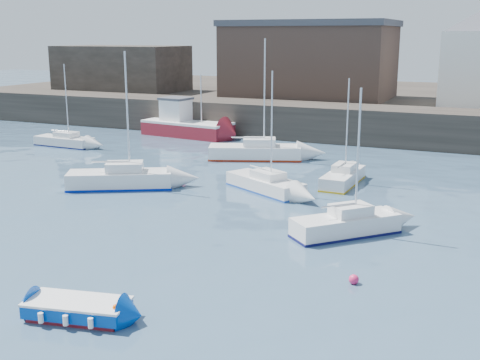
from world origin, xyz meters
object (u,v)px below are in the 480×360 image
at_px(sailboat_a, 120,179).
at_px(sailboat_e, 65,141).
at_px(sailboat_b, 265,184).
at_px(sailboat_c, 346,224).
at_px(buoy_far, 184,180).
at_px(sailboat_h, 255,152).
at_px(blue_dinghy, 77,308).
at_px(fishing_boat, 185,124).
at_px(sailboat_f, 343,177).
at_px(buoy_mid, 354,284).

distance_m(sailboat_a, sailboat_e, 15.81).
bearing_deg(sailboat_b, sailboat_c, -43.29).
relative_size(sailboat_a, buoy_far, 22.12).
relative_size(sailboat_e, sailboat_h, 0.77).
height_order(blue_dinghy, sailboat_a, sailboat_a).
height_order(sailboat_b, sailboat_h, sailboat_h).
bearing_deg(sailboat_e, sailboat_a, -38.48).
bearing_deg(fishing_boat, sailboat_e, -126.87).
bearing_deg(fishing_boat, sailboat_f, -34.53).
relative_size(sailboat_b, sailboat_c, 1.05).
distance_m(sailboat_c, sailboat_f, 9.80).
xyz_separation_m(blue_dinghy, fishing_boat, (-14.55, 33.54, 0.72)).
xyz_separation_m(blue_dinghy, sailboat_h, (-4.58, 26.24, 0.22)).
bearing_deg(sailboat_b, buoy_mid, -54.90).
distance_m(fishing_boat, sailboat_h, 12.36).
xyz_separation_m(blue_dinghy, sailboat_e, (-21.09, 24.81, 0.08)).
bearing_deg(sailboat_f, buoy_mid, -74.17).
bearing_deg(fishing_boat, sailboat_h, -36.19).
height_order(sailboat_a, sailboat_b, sailboat_a).
bearing_deg(blue_dinghy, sailboat_b, 91.43).
bearing_deg(sailboat_b, sailboat_h, 115.95).
height_order(sailboat_a, buoy_far, sailboat_a).
relative_size(fishing_boat, buoy_far, 23.84).
bearing_deg(sailboat_h, blue_dinghy, -80.10).
distance_m(fishing_boat, sailboat_b, 21.19).
bearing_deg(sailboat_a, sailboat_c, -12.33).
relative_size(sailboat_c, buoy_far, 18.40).
height_order(fishing_boat, sailboat_a, sailboat_a).
relative_size(sailboat_f, sailboat_h, 0.74).
distance_m(sailboat_b, buoy_far, 5.78).
bearing_deg(blue_dinghy, sailboat_c, 63.50).
height_order(buoy_mid, buoy_far, buoy_mid).
bearing_deg(buoy_mid, sailboat_e, 147.24).
xyz_separation_m(sailboat_a, sailboat_b, (8.28, 2.76, -0.11)).
xyz_separation_m(sailboat_e, sailboat_f, (24.41, -3.57, 0.02)).
distance_m(sailboat_b, sailboat_c, 8.68).
distance_m(blue_dinghy, sailboat_c, 13.17).
distance_m(sailboat_b, sailboat_h, 9.46).
height_order(blue_dinghy, sailboat_c, sailboat_c).
distance_m(sailboat_e, buoy_mid, 34.04).
relative_size(blue_dinghy, buoy_far, 9.77).
bearing_deg(sailboat_b, blue_dinghy, -88.57).
xyz_separation_m(sailboat_e, sailboat_h, (16.51, 1.43, 0.13)).
bearing_deg(sailboat_a, blue_dinghy, -59.79).
bearing_deg(buoy_far, fishing_boat, 118.69).
bearing_deg(buoy_far, sailboat_b, -5.13).
distance_m(blue_dinghy, sailboat_a, 17.33).
bearing_deg(sailboat_a, sailboat_e, 141.52).
height_order(sailboat_b, buoy_mid, sailboat_b).
relative_size(blue_dinghy, buoy_mid, 9.51).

